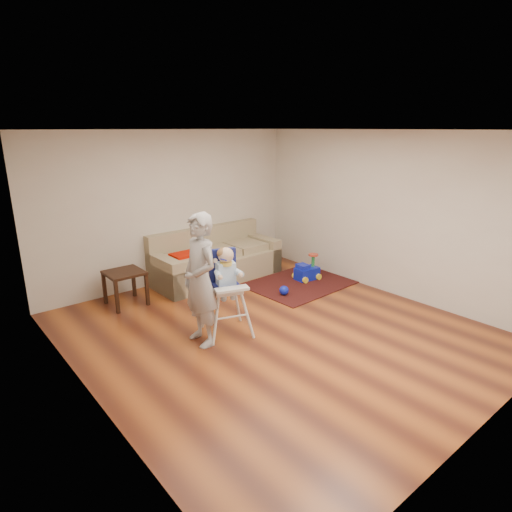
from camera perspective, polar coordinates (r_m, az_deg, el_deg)
ground at (r=6.08m, az=2.45°, el=-9.90°), size 5.50×5.50×0.00m
room_envelope at (r=5.90m, az=-0.79°, el=8.44°), size 5.04×5.52×2.72m
sofa at (r=7.96m, az=-5.31°, el=0.18°), size 2.42×1.02×0.93m
side_table at (r=7.13m, az=-17.00°, el=-4.10°), size 0.55×0.55×0.55m
area_rug at (r=7.84m, az=5.92°, el=-3.62°), size 1.90×1.45×0.01m
ride_on_toy at (r=7.97m, az=6.83°, el=-1.48°), size 0.46×0.35×0.47m
toy_ball at (r=7.24m, az=3.76°, el=-4.60°), size 0.16×0.16×0.16m
high_chair at (r=5.80m, az=-3.96°, el=-4.87°), size 0.72×0.72×1.23m
adult at (r=5.48m, az=-7.45°, el=-3.22°), size 0.45×0.65×1.74m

